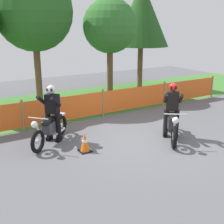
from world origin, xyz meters
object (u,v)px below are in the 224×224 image
rider_lead (172,108)px  traffic_cone (85,143)px  rider_trailing (53,110)px  motorcycle_lead (172,124)px  motorcycle_trailing (50,128)px

rider_lead → traffic_cone: 2.85m
rider_lead → rider_trailing: 3.55m
motorcycle_lead → motorcycle_trailing: motorcycle_lead is taller
motorcycle_trailing → rider_trailing: bearing=-179.5°
motorcycle_trailing → traffic_cone: bearing=78.1°
rider_lead → rider_trailing: (-3.18, 1.58, 0.03)m
motorcycle_lead → rider_lead: 0.48m
traffic_cone → motorcycle_lead: bearing=-11.9°
rider_lead → traffic_cone: size_ratio=3.19×
rider_lead → traffic_cone: rider_lead is taller
rider_lead → rider_trailing: bearing=-79.3°
motorcycle_trailing → rider_trailing: (0.16, 0.15, 0.49)m
motorcycle_lead → rider_trailing: (-3.06, 1.75, 0.47)m
rider_trailing → rider_lead: bearing=112.0°
motorcycle_lead → motorcycle_trailing: bearing=-79.2°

